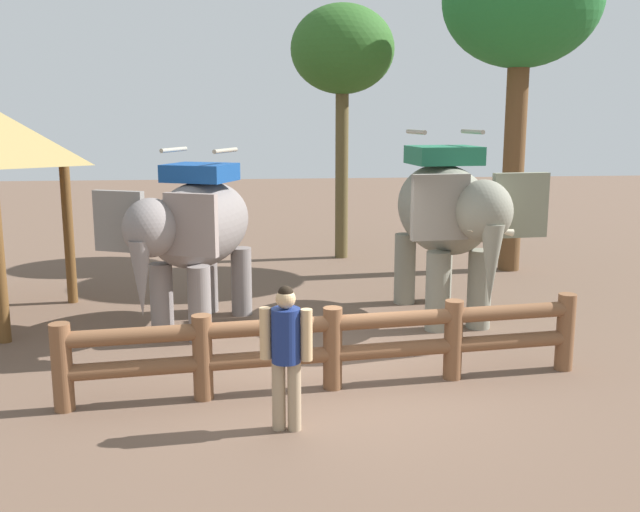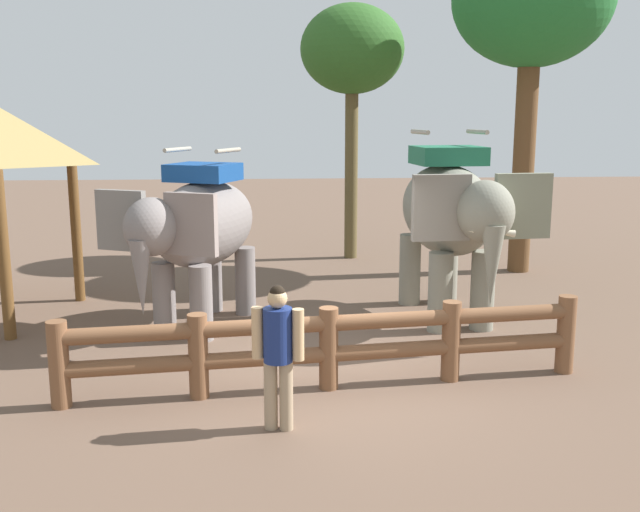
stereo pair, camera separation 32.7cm
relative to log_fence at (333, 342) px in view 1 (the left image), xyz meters
name	(u,v)px [view 1 (the left image)]	position (x,y,z in m)	size (l,w,h in m)	color
ground_plane	(330,380)	(0.00, 0.27, -0.60)	(60.00, 60.00, 0.00)	brown
log_fence	(333,342)	(0.00, 0.00, 0.00)	(6.64, 0.98, 1.05)	brown
elephant_near_left	(196,230)	(-1.84, 2.77, 1.02)	(2.53, 3.42, 2.88)	gray
elephant_center	(447,215)	(2.26, 2.97, 1.17)	(2.10, 3.70, 3.15)	gray
tourist_woman_in_black	(286,348)	(-0.64, -1.15, 0.33)	(0.56, 0.38, 1.62)	tan
tree_far_left	(342,53)	(1.22, 8.43, 4.17)	(2.38, 2.38, 5.88)	brown
tree_back_center	(522,4)	(4.75, 6.66, 5.04)	(3.31, 3.31, 7.16)	brown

